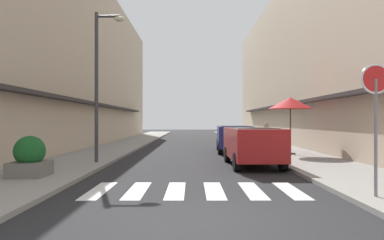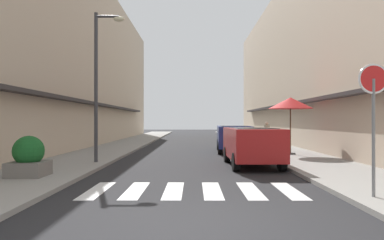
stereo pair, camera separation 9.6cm
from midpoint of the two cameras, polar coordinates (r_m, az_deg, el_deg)
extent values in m
plane|color=#232326|center=(22.99, 0.10, -4.47)|extent=(94.66, 94.66, 0.00)
cube|color=gray|center=(23.48, -11.81, -4.23)|extent=(3.10, 60.24, 0.12)
cube|color=gray|center=(23.49, 12.01, -4.23)|extent=(3.10, 60.24, 0.12)
cube|color=#C6B299|center=(26.00, -20.16, 9.17)|extent=(5.00, 40.72, 11.88)
cube|color=#332D2D|center=(24.86, -14.20, 2.31)|extent=(0.50, 28.51, 0.16)
cube|color=#C6B299|center=(26.00, 20.34, 8.96)|extent=(5.00, 40.72, 11.69)
cube|color=#332D2D|center=(24.87, 14.39, 2.31)|extent=(0.50, 28.51, 0.16)
cube|color=silver|center=(9.10, -15.22, -11.07)|extent=(0.45, 2.20, 0.01)
cube|color=silver|center=(8.90, -9.20, -11.32)|extent=(0.45, 2.20, 0.01)
cube|color=silver|center=(8.80, -2.96, -11.44)|extent=(0.45, 2.20, 0.01)
cube|color=silver|center=(8.80, 3.35, -11.44)|extent=(0.45, 2.20, 0.01)
cube|color=silver|center=(8.91, 9.59, -11.31)|extent=(0.45, 2.20, 0.01)
cube|color=silver|center=(9.11, 15.60, -11.05)|extent=(0.45, 2.20, 0.01)
cube|color=maroon|center=(13.52, 9.67, -3.74)|extent=(1.83, 4.10, 1.13)
cube|color=black|center=(13.30, 9.81, -2.48)|extent=(1.51, 2.30, 0.56)
cylinder|color=black|center=(14.76, 5.64, -5.63)|extent=(0.23, 0.64, 0.64)
cylinder|color=black|center=(15.03, 11.70, -5.53)|extent=(0.23, 0.64, 0.64)
cylinder|color=black|center=(12.12, 7.14, -6.83)|extent=(0.23, 0.64, 0.64)
cylinder|color=black|center=(12.44, 14.45, -6.66)|extent=(0.23, 0.64, 0.64)
cube|color=navy|center=(19.43, 6.71, -2.65)|extent=(1.95, 4.28, 1.13)
cube|color=black|center=(19.21, 6.79, -1.77)|extent=(1.58, 2.42, 0.56)
cylinder|color=black|center=(20.81, 4.26, -4.04)|extent=(0.25, 0.65, 0.64)
cylinder|color=black|center=(20.91, 8.63, -4.02)|extent=(0.25, 0.65, 0.64)
cylinder|color=black|center=(18.04, 4.49, -4.64)|extent=(0.25, 0.65, 0.64)
cylinder|color=black|center=(18.16, 9.53, -4.61)|extent=(0.25, 0.65, 0.64)
cylinder|color=slate|center=(8.37, 27.59, -2.58)|extent=(0.07, 0.07, 2.51)
cylinder|color=red|center=(8.41, 27.58, 5.98)|extent=(0.64, 0.03, 0.64)
torus|color=white|center=(8.41, 27.58, 5.98)|extent=(0.65, 0.05, 0.65)
cylinder|color=#38383D|center=(14.17, -15.51, 5.18)|extent=(0.14, 0.14, 5.85)
cylinder|color=#38383D|center=(14.58, -13.73, 16.15)|extent=(0.90, 0.10, 0.10)
ellipsoid|color=beige|center=(14.46, -11.93, 15.88)|extent=(0.44, 0.28, 0.20)
cylinder|color=#262626|center=(17.60, 15.69, -5.30)|extent=(0.48, 0.48, 0.06)
cylinder|color=#4C3823|center=(17.53, 15.69, -1.36)|extent=(0.06, 0.06, 2.48)
cone|color=red|center=(17.55, 15.68, 2.69)|extent=(2.13, 2.13, 0.55)
cube|color=slate|center=(11.28, -25.21, -7.26)|extent=(1.01, 1.01, 0.43)
sphere|color=#195623|center=(11.22, -25.20, -4.61)|extent=(0.89, 0.89, 0.89)
cylinder|color=#282B33|center=(21.21, 11.99, -3.48)|extent=(0.26, 0.26, 0.76)
cylinder|color=tan|center=(21.18, 11.99, -1.64)|extent=(0.34, 0.34, 0.60)
sphere|color=tan|center=(21.18, 11.99, -0.55)|extent=(0.21, 0.21, 0.21)
camera|label=1|loc=(0.05, -90.13, 0.00)|focal=32.60mm
camera|label=2|loc=(0.05, 89.87, 0.00)|focal=32.60mm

